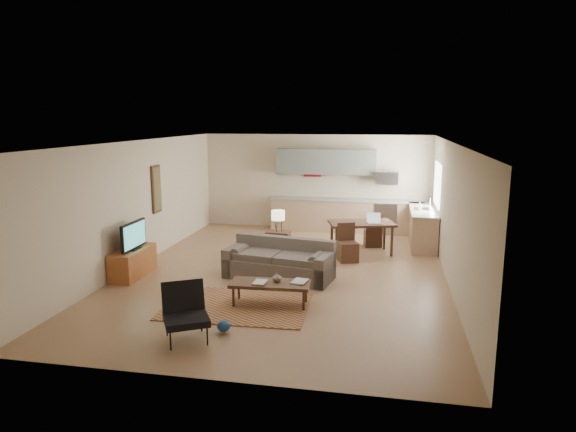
% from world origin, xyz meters
% --- Properties ---
extents(room, '(9.00, 9.00, 9.00)m').
position_xyz_m(room, '(0.00, 0.00, 1.35)').
color(room, '#8E6746').
rests_on(room, ground).
extents(kitchen_counter_back, '(4.26, 0.64, 0.92)m').
position_xyz_m(kitchen_counter_back, '(0.90, 4.18, 0.46)').
color(kitchen_counter_back, tan).
rests_on(kitchen_counter_back, ground).
extents(kitchen_counter_right, '(0.64, 2.26, 0.92)m').
position_xyz_m(kitchen_counter_right, '(2.93, 3.00, 0.46)').
color(kitchen_counter_right, tan).
rests_on(kitchen_counter_right, ground).
extents(kitchen_range, '(0.62, 0.62, 0.90)m').
position_xyz_m(kitchen_range, '(2.00, 4.18, 0.45)').
color(kitchen_range, '#A5A8AD').
rests_on(kitchen_range, ground).
extents(kitchen_microwave, '(0.62, 0.40, 0.35)m').
position_xyz_m(kitchen_microwave, '(2.00, 4.20, 1.55)').
color(kitchen_microwave, '#A5A8AD').
rests_on(kitchen_microwave, room).
extents(upper_cabinets, '(2.80, 0.34, 0.70)m').
position_xyz_m(upper_cabinets, '(0.30, 4.33, 1.95)').
color(upper_cabinets, slate).
rests_on(upper_cabinets, room).
extents(window_right, '(0.02, 1.40, 1.05)m').
position_xyz_m(window_right, '(3.23, 3.00, 1.55)').
color(window_right, white).
rests_on(window_right, room).
extents(wall_art_left, '(0.06, 0.42, 1.10)m').
position_xyz_m(wall_art_left, '(-3.21, 0.90, 1.55)').
color(wall_art_left, olive).
rests_on(wall_art_left, room).
extents(triptych, '(1.70, 0.04, 0.50)m').
position_xyz_m(triptych, '(-0.10, 4.47, 1.75)').
color(triptych, beige).
rests_on(triptych, room).
extents(rug, '(2.48, 1.76, 0.02)m').
position_xyz_m(rug, '(-0.44, -2.03, 0.01)').
color(rug, brown).
rests_on(rug, floor).
extents(sofa, '(2.37, 1.35, 0.78)m').
position_xyz_m(sofa, '(-0.06, -0.36, 0.39)').
color(sofa, '#5A4F47').
rests_on(sofa, floor).
extents(coffee_table, '(1.40, 0.62, 0.41)m').
position_xyz_m(coffee_table, '(0.11, -1.86, 0.21)').
color(coffee_table, '#442B1B').
rests_on(coffee_table, floor).
extents(book_a, '(0.24, 0.31, 0.03)m').
position_xyz_m(book_a, '(-0.16, -1.93, 0.42)').
color(book_a, maroon).
rests_on(book_a, coffee_table).
extents(book_b, '(0.34, 0.40, 0.02)m').
position_xyz_m(book_b, '(0.48, -1.74, 0.42)').
color(book_b, navy).
rests_on(book_b, coffee_table).
extents(vase, '(0.17, 0.17, 0.17)m').
position_xyz_m(vase, '(0.22, -1.80, 0.49)').
color(vase, black).
rests_on(vase, coffee_table).
extents(armchair, '(0.98, 0.98, 0.82)m').
position_xyz_m(armchair, '(-0.76, -3.48, 0.41)').
color(armchair, black).
rests_on(armchair, floor).
extents(tv_credenza, '(0.47, 1.23, 0.57)m').
position_xyz_m(tv_credenza, '(-3.00, -0.80, 0.28)').
color(tv_credenza, brown).
rests_on(tv_credenza, floor).
extents(tv, '(0.09, 0.94, 0.57)m').
position_xyz_m(tv, '(-2.95, -0.80, 0.85)').
color(tv, black).
rests_on(tv, tv_credenza).
extents(console_table, '(0.56, 0.39, 0.62)m').
position_xyz_m(console_table, '(-0.39, 1.10, 0.31)').
color(console_table, '#3C2419').
rests_on(console_table, floor).
extents(table_lamp, '(0.32, 0.32, 0.50)m').
position_xyz_m(table_lamp, '(-0.39, 1.10, 0.87)').
color(table_lamp, beige).
rests_on(table_lamp, console_table).
extents(dining_table, '(1.68, 1.24, 0.76)m').
position_xyz_m(dining_table, '(1.46, 1.88, 0.38)').
color(dining_table, '#3C2419').
rests_on(dining_table, floor).
extents(dining_chair_near, '(0.53, 0.54, 0.86)m').
position_xyz_m(dining_chair_near, '(1.21, 1.13, 0.43)').
color(dining_chair_near, '#3C2419').
rests_on(dining_chair_near, floor).
extents(dining_chair_far, '(0.48, 0.50, 0.86)m').
position_xyz_m(dining_chair_far, '(1.71, 2.63, 0.43)').
color(dining_chair_far, '#3C2419').
rests_on(dining_chair_far, floor).
extents(laptop, '(0.37, 0.31, 0.24)m').
position_xyz_m(laptop, '(1.76, 1.78, 0.88)').
color(laptop, '#A5A8AD').
rests_on(laptop, dining_table).
extents(soap_bottle, '(0.11, 0.11, 0.19)m').
position_xyz_m(soap_bottle, '(2.83, 2.84, 1.02)').
color(soap_bottle, beige).
rests_on(soap_bottle, kitchen_counter_right).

